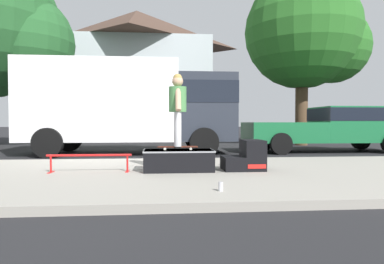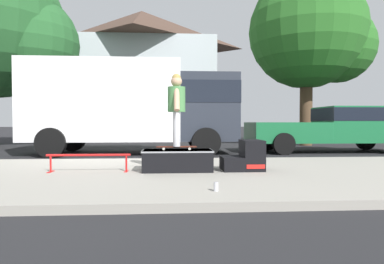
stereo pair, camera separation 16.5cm
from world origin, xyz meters
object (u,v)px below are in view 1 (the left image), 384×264
at_px(skate_box, 179,160).
at_px(kicker_ramp, 246,157).
at_px(box_truck, 132,103).
at_px(street_tree_neighbour, 309,35).
at_px(soda_can, 221,187).
at_px(skater_kid, 178,104).
at_px(skateboard, 178,147).
at_px(pickup_truck_green, 329,127).
at_px(grind_rail, 89,158).

relative_size(skate_box, kicker_ramp, 1.69).
relative_size(box_truck, street_tree_neighbour, 0.88).
bearing_deg(soda_can, skater_kid, 103.70).
height_order(skateboard, box_truck, box_truck).
distance_m(soda_can, box_truck, 7.43).
bearing_deg(street_tree_neighbour, kicker_ramp, -120.34).
xyz_separation_m(box_truck, pickup_truck_green, (7.04, 0.16, -0.81)).
distance_m(skate_box, box_truck, 5.37).
bearing_deg(kicker_ramp, street_tree_neighbour, 59.66).
xyz_separation_m(grind_rail, street_tree_neighbour, (8.10, 8.68, 4.69)).
distance_m(skateboard, box_truck, 5.29).
bearing_deg(kicker_ramp, skater_kid, 179.23).
height_order(skateboard, pickup_truck_green, pickup_truck_green).
xyz_separation_m(skate_box, pickup_truck_green, (5.69, 5.17, 0.56)).
distance_m(skate_box, kicker_ramp, 1.35).
bearing_deg(soda_can, grind_rail, 137.54).
xyz_separation_m(skater_kid, pickup_truck_green, (5.71, 5.16, -0.53)).
xyz_separation_m(grind_rail, skater_kid, (1.68, 0.05, 1.05)).
height_order(box_truck, street_tree_neighbour, street_tree_neighbour).
distance_m(grind_rail, skateboard, 1.69).
height_order(skate_box, street_tree_neighbour, street_tree_neighbour).
bearing_deg(pickup_truck_green, kicker_ramp, -130.00).
bearing_deg(kicker_ramp, box_truck, 118.25).
bearing_deg(skateboard, pickup_truck_green, 42.11).
xyz_separation_m(skateboard, pickup_truck_green, (5.71, 5.16, 0.31)).
xyz_separation_m(soda_can, pickup_truck_green, (5.21, 7.20, 0.71)).
xyz_separation_m(kicker_ramp, street_tree_neighbour, (5.06, 8.64, 4.70)).
bearing_deg(grind_rail, pickup_truck_green, 35.20).
height_order(grind_rail, skateboard, skateboard).
bearing_deg(pickup_truck_green, box_truck, -178.69).
bearing_deg(skater_kid, box_truck, 104.92).
height_order(skateboard, street_tree_neighbour, street_tree_neighbour).
bearing_deg(skateboard, box_truck, 104.92).
bearing_deg(grind_rail, skateboard, 1.81).
relative_size(skate_box, street_tree_neighbour, 0.17).
bearing_deg(pickup_truck_green, street_tree_neighbour, 78.34).
distance_m(skateboard, street_tree_neighbour, 11.65).
bearing_deg(skate_box, skater_kid, 132.40).
distance_m(grind_rail, skater_kid, 1.98).
distance_m(grind_rail, box_truck, 5.23).
height_order(skater_kid, street_tree_neighbour, street_tree_neighbour).
xyz_separation_m(pickup_truck_green, street_tree_neighbour, (0.72, 3.47, 4.17)).
distance_m(skate_box, pickup_truck_green, 7.71).
relative_size(skateboard, pickup_truck_green, 0.14).
distance_m(box_truck, street_tree_neighbour, 9.20).
xyz_separation_m(soda_can, box_truck, (-1.83, 7.04, 1.52)).
bearing_deg(box_truck, skate_box, -74.96).
distance_m(skate_box, grind_rail, 1.70).
bearing_deg(pickup_truck_green, skateboard, -137.89).
xyz_separation_m(grind_rail, soda_can, (2.18, -1.99, -0.20)).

